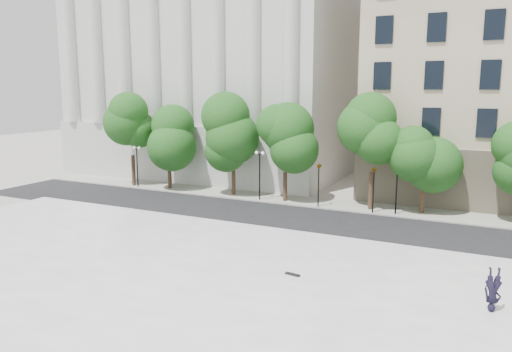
% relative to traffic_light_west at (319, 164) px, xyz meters
% --- Properties ---
extents(ground, '(160.00, 160.00, 0.00)m').
position_rel_traffic_light_west_xyz_m(ground, '(-0.00, -22.30, -3.65)').
color(ground, '#AFACA5').
rests_on(ground, ground).
extents(plaza, '(44.00, 22.00, 0.45)m').
position_rel_traffic_light_west_xyz_m(plaza, '(-0.00, -19.30, -3.42)').
color(plaza, white).
rests_on(plaza, ground).
extents(street, '(60.00, 8.00, 0.02)m').
position_rel_traffic_light_west_xyz_m(street, '(-0.00, -4.30, -3.64)').
color(street, black).
rests_on(street, ground).
extents(far_sidewalk, '(60.00, 4.00, 0.12)m').
position_rel_traffic_light_west_xyz_m(far_sidewalk, '(-0.00, 1.70, -3.59)').
color(far_sidewalk, '#A19E94').
rests_on(far_sidewalk, ground).
extents(building_west, '(31.50, 27.65, 25.60)m').
position_rel_traffic_light_west_xyz_m(building_west, '(-17.00, 16.27, 9.24)').
color(building_west, beige).
rests_on(building_west, ground).
extents(traffic_light_west, '(0.59, 1.67, 4.16)m').
position_rel_traffic_light_west_xyz_m(traffic_light_west, '(0.00, 0.00, 0.00)').
color(traffic_light_west, black).
rests_on(traffic_light_west, ground).
extents(traffic_light_east, '(0.93, 1.84, 4.23)m').
position_rel_traffic_light_west_xyz_m(traffic_light_east, '(4.48, 0.00, 0.08)').
color(traffic_light_east, black).
rests_on(traffic_light_east, ground).
extents(person_lying, '(1.14, 2.04, 0.52)m').
position_rel_traffic_light_west_xyz_m(person_lying, '(13.19, -15.94, -2.94)').
color(person_lying, black).
rests_on(person_lying, plaza).
extents(skateboard, '(0.82, 0.32, 0.08)m').
position_rel_traffic_light_west_xyz_m(skateboard, '(4.10, -15.83, -3.16)').
color(skateboard, black).
rests_on(skateboard, plaza).
extents(street_trees, '(45.08, 5.00, 7.89)m').
position_rel_traffic_light_west_xyz_m(street_trees, '(-0.62, 1.05, 1.44)').
color(street_trees, '#382619').
rests_on(street_trees, ground).
extents(lamp_posts, '(37.14, 0.28, 4.48)m').
position_rel_traffic_light_west_xyz_m(lamp_posts, '(0.01, 0.30, -0.67)').
color(lamp_posts, black).
rests_on(lamp_posts, ground).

